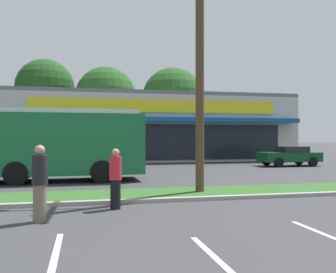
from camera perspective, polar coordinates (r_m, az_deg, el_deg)
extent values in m
cube|color=#2D5B23|center=(12.88, -4.68, -8.80)|extent=(56.00, 2.20, 0.12)
cube|color=#99968C|center=(11.68, -3.84, -9.70)|extent=(56.00, 0.24, 0.12)
cube|color=#BCB7AD|center=(34.70, -3.23, 1.05)|extent=(24.27, 11.04, 5.39)
cube|color=black|center=(29.23, -1.44, -0.85)|extent=(20.39, 0.08, 2.80)
cube|color=#0F4C8C|center=(28.61, -1.18, 2.58)|extent=(22.81, 1.40, 0.35)
cube|color=yellow|center=(29.28, -1.42, 4.63)|extent=(19.42, 0.16, 0.97)
cube|color=slate|center=(34.87, -3.23, 5.73)|extent=(24.27, 11.04, 0.30)
cylinder|color=#473323|center=(44.11, -18.17, 0.59)|extent=(0.44, 0.44, 5.05)
sphere|color=#1E4719|center=(44.45, -18.16, 6.98)|extent=(6.47, 6.47, 6.47)
cylinder|color=#473323|center=(41.56, -9.43, -0.15)|extent=(0.44, 0.44, 3.92)
sphere|color=#23511E|center=(41.79, -9.43, 5.94)|extent=(6.60, 6.60, 6.60)
cylinder|color=#473323|center=(43.12, 0.76, -0.29)|extent=(0.44, 0.44, 3.71)
sphere|color=#23511E|center=(43.35, 0.76, 5.73)|extent=(7.16, 7.16, 7.16)
cylinder|color=#4C3826|center=(13.50, 4.85, 13.43)|extent=(0.30, 0.30, 10.33)
cube|color=#196638|center=(17.76, -15.42, -1.08)|extent=(7.07, 2.64, 2.70)
cube|color=black|center=(19.38, -23.81, 0.44)|extent=(11.76, 0.21, 1.19)
cylinder|color=black|center=(16.84, -22.12, -5.23)|extent=(1.00, 0.31, 1.00)
cylinder|color=black|center=(19.15, -21.06, -4.60)|extent=(1.00, 0.31, 1.00)
cylinder|color=black|center=(16.67, -10.04, -5.28)|extent=(1.00, 0.31, 1.00)
cylinder|color=black|center=(19.01, -10.45, -4.64)|extent=(1.00, 0.31, 1.00)
cube|color=#0C3F1E|center=(27.36, 17.92, -2.96)|extent=(4.11, 1.77, 0.63)
cube|color=black|center=(27.44, 18.29, -1.86)|extent=(1.85, 1.56, 0.41)
cylinder|color=black|center=(26.01, 16.44, -3.81)|extent=(0.64, 0.22, 0.64)
cylinder|color=black|center=(27.50, 14.73, -3.60)|extent=(0.64, 0.22, 0.64)
cylinder|color=black|center=(27.34, 21.12, -3.62)|extent=(0.64, 0.22, 0.64)
cylinder|color=black|center=(28.76, 19.25, -3.45)|extent=(0.64, 0.22, 0.64)
cube|color=silver|center=(23.56, -21.53, -3.38)|extent=(4.18, 1.78, 0.67)
cube|color=black|center=(23.57, -22.03, -2.06)|extent=(1.88, 1.56, 0.42)
cylinder|color=black|center=(24.26, -18.19, -4.08)|extent=(0.64, 0.22, 0.64)
cylinder|color=black|center=(22.58, -18.60, -4.37)|extent=(0.64, 0.22, 0.64)
cylinder|color=black|center=(24.64, -24.21, -4.01)|extent=(0.64, 0.22, 0.64)
cylinder|color=black|center=(10.70, -7.98, -8.70)|extent=(0.29, 0.29, 0.82)
cylinder|color=red|center=(10.62, -7.98, -4.79)|extent=(0.34, 0.34, 0.65)
sphere|color=tan|center=(10.59, -7.98, -2.44)|extent=(0.22, 0.22, 0.22)
cylinder|color=#726651|center=(9.54, -18.88, -9.56)|extent=(0.31, 0.31, 0.88)
cylinder|color=black|center=(9.44, -18.88, -4.82)|extent=(0.37, 0.37, 0.70)
sphere|color=tan|center=(9.41, -18.88, -1.97)|extent=(0.24, 0.24, 0.24)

